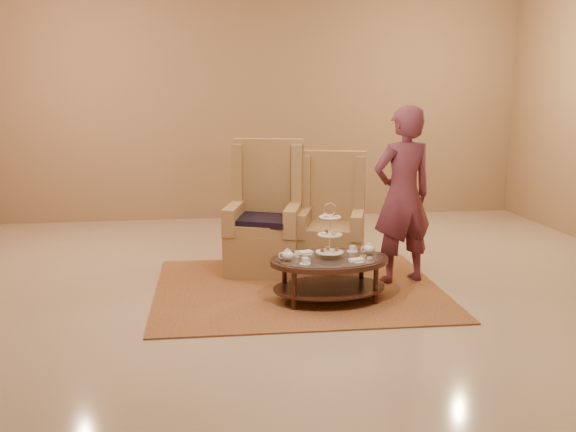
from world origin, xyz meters
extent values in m
plane|color=tan|center=(0.00, 0.00, 0.00)|extent=(8.00, 8.00, 0.00)
cube|color=beige|center=(0.00, 0.00, 0.00)|extent=(8.00, 8.00, 0.02)
cube|color=#987553|center=(0.00, 4.00, 1.75)|extent=(8.00, 0.04, 3.50)
cube|color=#9B6837|center=(-0.03, 0.30, 0.01)|extent=(2.85, 2.39, 0.01)
cylinder|color=black|center=(-0.17, -0.32, 0.18)|extent=(0.05, 0.05, 0.37)
cylinder|color=black|center=(0.61, -0.26, 0.18)|extent=(0.05, 0.05, 0.37)
cylinder|color=black|center=(-0.20, 0.08, 0.18)|extent=(0.05, 0.05, 0.37)
cylinder|color=black|center=(0.57, 0.14, 0.18)|extent=(0.05, 0.05, 0.37)
cylinder|color=white|center=(0.20, -0.09, 0.65)|extent=(0.01, 0.01, 0.46)
torus|color=white|center=(0.20, -0.09, 0.88)|extent=(0.12, 0.02, 0.12)
cylinder|color=white|center=(0.20, -0.09, 0.47)|extent=(0.28, 0.28, 0.01)
cylinder|color=white|center=(0.20, -0.09, 0.64)|extent=(0.25, 0.25, 0.01)
cylinder|color=white|center=(0.20, -0.09, 0.81)|extent=(0.22, 0.22, 0.01)
cylinder|color=#B8655E|center=(0.28, -0.09, 0.49)|extent=(0.04, 0.04, 0.03)
cylinder|color=tan|center=(0.20, -0.02, 0.49)|extent=(0.04, 0.04, 0.03)
cylinder|color=brown|center=(0.13, -0.10, 0.49)|extent=(0.04, 0.04, 0.03)
cylinder|color=white|center=(0.21, -0.16, 0.49)|extent=(0.04, 0.04, 0.03)
ellipsoid|color=tan|center=(0.26, -0.07, 0.66)|extent=(0.04, 0.04, 0.03)
ellipsoid|color=brown|center=(0.18, -0.03, 0.66)|extent=(0.04, 0.04, 0.03)
ellipsoid|color=white|center=(0.15, -0.12, 0.66)|extent=(0.04, 0.04, 0.03)
ellipsoid|color=#B8655E|center=(0.23, -0.15, 0.66)|extent=(0.04, 0.04, 0.03)
cube|color=brown|center=(0.25, -0.06, 0.82)|extent=(0.04, 0.03, 0.02)
cube|color=white|center=(0.17, -0.05, 0.82)|extent=(0.04, 0.03, 0.02)
cube|color=#B8655E|center=(0.16, -0.13, 0.82)|extent=(0.04, 0.03, 0.02)
cube|color=tan|center=(0.24, -0.14, 0.82)|extent=(0.04, 0.03, 0.02)
ellipsoid|color=white|center=(-0.20, -0.14, 0.47)|extent=(0.12, 0.12, 0.09)
cylinder|color=white|center=(-0.20, -0.14, 0.52)|extent=(0.06, 0.06, 0.01)
sphere|color=white|center=(-0.20, -0.14, 0.53)|extent=(0.02, 0.02, 0.02)
cone|color=white|center=(-0.13, -0.14, 0.47)|extent=(0.07, 0.03, 0.05)
torus|color=white|center=(-0.25, -0.15, 0.47)|extent=(0.06, 0.02, 0.06)
ellipsoid|color=white|center=(0.60, -0.02, 0.47)|extent=(0.12, 0.12, 0.09)
cylinder|color=white|center=(0.60, -0.02, 0.52)|extent=(0.06, 0.06, 0.01)
sphere|color=white|center=(0.60, -0.02, 0.53)|extent=(0.02, 0.02, 0.02)
cone|color=white|center=(0.67, -0.01, 0.47)|extent=(0.07, 0.03, 0.05)
torus|color=white|center=(0.55, -0.02, 0.47)|extent=(0.06, 0.02, 0.06)
cylinder|color=white|center=(-0.06, -0.28, 0.42)|extent=(0.11, 0.11, 0.01)
cylinder|color=white|center=(-0.06, -0.28, 0.45)|extent=(0.06, 0.06, 0.05)
torus|color=white|center=(-0.02, -0.28, 0.45)|extent=(0.03, 0.01, 0.03)
cylinder|color=white|center=(0.47, 0.09, 0.42)|extent=(0.11, 0.11, 0.01)
cylinder|color=white|center=(0.47, 0.09, 0.45)|extent=(0.06, 0.06, 0.05)
torus|color=white|center=(0.50, 0.10, 0.45)|extent=(0.03, 0.01, 0.03)
cylinder|color=white|center=(0.01, 0.08, 0.42)|extent=(0.16, 0.16, 0.01)
cube|color=beige|center=(0.01, 0.08, 0.44)|extent=(0.15, 0.12, 0.02)
cylinder|color=white|center=(0.42, -0.26, 0.42)|extent=(0.16, 0.16, 0.01)
cube|color=beige|center=(0.42, -0.26, 0.44)|extent=(0.15, 0.12, 0.02)
cylinder|color=white|center=(-0.10, -0.02, 0.45)|extent=(0.04, 0.04, 0.06)
cylinder|color=white|center=(0.56, -0.19, 0.43)|extent=(0.06, 0.06, 0.01)
cylinder|color=#B8655E|center=(0.56, -0.19, 0.44)|extent=(0.04, 0.04, 0.01)
cylinder|color=white|center=(0.52, -0.11, 0.43)|extent=(0.06, 0.06, 0.01)
cylinder|color=brown|center=(0.52, -0.11, 0.44)|extent=(0.04, 0.04, 0.01)
cylinder|color=white|center=(-0.16, 0.05, 0.43)|extent=(0.06, 0.06, 0.01)
cylinder|color=white|center=(-0.16, 0.05, 0.44)|extent=(0.04, 0.04, 0.01)
cube|color=#A07A4B|center=(-0.29, 0.97, 0.23)|extent=(0.94, 0.94, 0.46)
cube|color=#A07A4B|center=(-0.31, 0.92, 0.51)|extent=(0.80, 0.80, 0.11)
cube|color=#A07A4B|center=(-0.21, 1.28, 0.71)|extent=(0.78, 0.35, 1.42)
cube|color=#A07A4B|center=(-0.54, 1.32, 1.04)|extent=(0.17, 0.26, 0.66)
cube|color=#A07A4B|center=(0.10, 1.15, 1.04)|extent=(0.17, 0.26, 0.66)
cube|color=#A07A4B|center=(-0.61, 1.00, 0.60)|extent=(0.31, 0.70, 0.28)
cube|color=#A07A4B|center=(0.00, 0.84, 0.60)|extent=(0.31, 0.70, 0.28)
cube|color=black|center=(-0.31, 0.89, 0.59)|extent=(0.77, 0.74, 0.07)
cube|color=#A07A4B|center=(0.42, 0.90, 0.21)|extent=(0.87, 0.87, 0.42)
cube|color=#A07A4B|center=(0.41, 0.85, 0.47)|extent=(0.74, 0.74, 0.10)
cube|color=#A07A4B|center=(0.51, 1.17, 0.64)|extent=(0.70, 0.34, 1.29)
cube|color=#A07A4B|center=(0.21, 1.22, 0.94)|extent=(0.16, 0.24, 0.60)
cube|color=#A07A4B|center=(0.78, 1.05, 0.94)|extent=(0.16, 0.24, 0.60)
cube|color=#A07A4B|center=(0.13, 0.93, 0.55)|extent=(0.30, 0.63, 0.26)
cube|color=#A07A4B|center=(0.68, 0.76, 0.55)|extent=(0.30, 0.63, 0.26)
imported|color=#5C2735|center=(1.05, 0.39, 0.90)|extent=(0.74, 0.57, 1.81)
camera|label=1|loc=(-0.99, -5.75, 1.96)|focal=40.00mm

